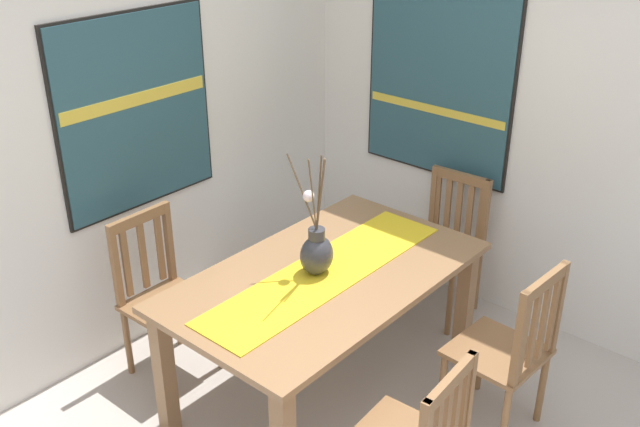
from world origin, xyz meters
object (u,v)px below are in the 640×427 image
dining_table (325,292)px  chair_0 (163,295)px  chair_2 (509,349)px  centerpiece_vase (316,251)px  painting_on_back_wall (136,112)px  chair_1 (446,242)px  painting_on_side_wall (439,75)px

dining_table → chair_0: chair_0 is taller
chair_0 → chair_2: bearing=-64.7°
dining_table → chair_2: size_ratio=1.73×
chair_0 → chair_2: (0.79, -1.67, 0.01)m
dining_table → centerpiece_vase: bearing=134.2°
chair_2 → painting_on_back_wall: painting_on_back_wall is taller
chair_2 → painting_on_back_wall: size_ratio=0.88×
chair_0 → chair_1: size_ratio=1.04×
chair_0 → painting_on_back_wall: size_ratio=0.87×
chair_0 → centerpiece_vase: bearing=-65.0°
centerpiece_vase → chair_0: 0.97m
chair_1 → centerpiece_vase: bearing=177.3°
chair_0 → chair_1: (1.54, -0.85, 0.00)m
centerpiece_vase → chair_0: bearing=115.0°
centerpiece_vase → chair_0: (-0.37, 0.80, -0.41)m
centerpiece_vase → chair_1: 1.24m
dining_table → painting_on_side_wall: size_ratio=1.28×
centerpiece_vase → painting_on_back_wall: (-0.16, 1.15, 0.51)m
centerpiece_vase → painting_on_back_wall: painting_on_back_wall is taller
dining_table → chair_2: chair_2 is taller
dining_table → chair_1: bearing=-1.1°
chair_1 → painting_on_side_wall: painting_on_side_wall is taller
chair_2 → painting_on_side_wall: size_ratio=0.74×
dining_table → chair_0: bearing=115.9°
painting_on_back_wall → chair_0: bearing=-120.3°
dining_table → chair_0: size_ratio=1.75×
dining_table → chair_0: (-0.40, 0.83, -0.17)m
centerpiece_vase → chair_2: centerpiece_vase is taller
dining_table → painting_on_back_wall: size_ratio=1.52×
centerpiece_vase → painting_on_back_wall: 1.27m
centerpiece_vase → dining_table: bearing=-45.8°
chair_1 → painting_on_back_wall: size_ratio=0.84×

